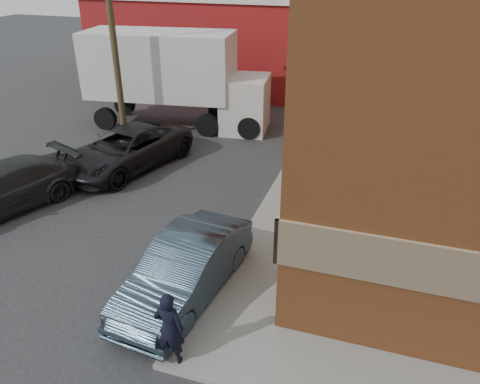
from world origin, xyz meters
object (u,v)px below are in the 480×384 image
Objects in this scene: warehouse at (239,36)px; suv_a at (126,149)px; man at (169,328)px; suv_b at (0,189)px; utility_pole at (112,26)px; sedan at (185,269)px; box_truck at (178,74)px.

suv_a is at bearing -89.78° from warehouse.
suv_b is at bearing -33.28° from man.
utility_pole is 1.68× the size of suv_a.
warehouse is at bearing -80.95° from man.
utility_pole is (-1.50, -11.00, 1.93)m from warehouse.
sedan is (-0.60, 2.05, -0.20)m from man.
warehouse is 3.24× the size of suv_b.
suv_a is at bearing -60.78° from man.
suv_b is 9.49m from box_truck.
utility_pole is at bearing 107.12° from suv_b.
sedan is 7.45m from suv_b.
box_truck is at bearing 61.21° from utility_pole.
suv_a is 0.61× the size of box_truck.
man is 0.30× the size of suv_a.
utility_pole reaches higher than suv_a.
sedan is (5.20, -19.50, -2.08)m from warehouse.
man is 14.48m from box_truck.
suv_b is (-7.79, 4.01, -0.21)m from man.
box_truck reaches higher than suv_a.
box_truck is (-0.07, -8.40, -0.38)m from warehouse.
utility_pole is at bearing 138.21° from suv_a.
warehouse is 8.40m from box_truck.
sedan is at bearing 6.09° from suv_b.
suv_a is 1.07× the size of suv_b.
utility_pole is at bearing -126.25° from box_truck.
suv_a is (0.05, -13.41, -2.07)m from warehouse.
man is 0.18× the size of box_truck.
box_truck is (1.92, 9.14, 1.71)m from suv_b.
man is 8.76m from suv_b.
utility_pole reaches higher than man.
box_truck reaches higher than man.
warehouse reaches higher than box_truck.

